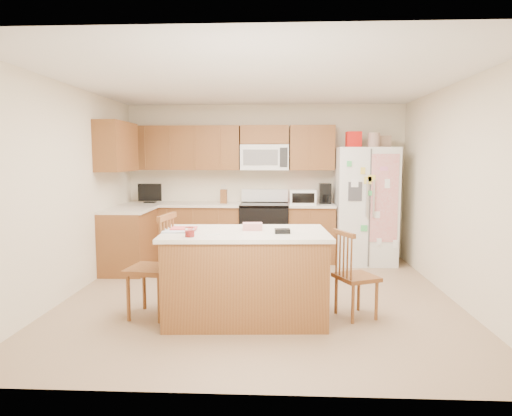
# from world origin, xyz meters

# --- Properties ---
(ground) EXTENTS (4.50, 4.50, 0.00)m
(ground) POSITION_xyz_m (0.00, 0.00, 0.00)
(ground) COLOR #947960
(ground) RESTS_ON ground
(room_shell) EXTENTS (4.60, 4.60, 2.52)m
(room_shell) POSITION_xyz_m (0.00, 0.00, 1.44)
(room_shell) COLOR beige
(room_shell) RESTS_ON ground
(cabinetry) EXTENTS (3.36, 1.56, 2.15)m
(cabinetry) POSITION_xyz_m (-0.98, 1.79, 0.91)
(cabinetry) COLOR brown
(cabinetry) RESTS_ON ground
(stove) EXTENTS (0.76, 0.65, 1.13)m
(stove) POSITION_xyz_m (0.00, 1.94, 0.47)
(stove) COLOR black
(stove) RESTS_ON ground
(refrigerator) EXTENTS (0.90, 0.79, 2.04)m
(refrigerator) POSITION_xyz_m (1.57, 1.87, 0.92)
(refrigerator) COLOR white
(refrigerator) RESTS_ON ground
(island) EXTENTS (1.71, 1.06, 1.00)m
(island) POSITION_xyz_m (-0.11, -0.73, 0.46)
(island) COLOR brown
(island) RESTS_ON ground
(windsor_chair_left) EXTENTS (0.50, 0.52, 1.07)m
(windsor_chair_left) POSITION_xyz_m (-1.07, -0.71, 0.51)
(windsor_chair_left) COLOR brown
(windsor_chair_left) RESTS_ON ground
(windsor_chair_back) EXTENTS (0.40, 0.38, 0.86)m
(windsor_chair_back) POSITION_xyz_m (-0.01, 0.02, 0.41)
(windsor_chair_back) COLOR brown
(windsor_chair_back) RESTS_ON ground
(windsor_chair_right) EXTENTS (0.50, 0.51, 0.91)m
(windsor_chair_right) POSITION_xyz_m (1.01, -0.64, 0.43)
(windsor_chair_right) COLOR brown
(windsor_chair_right) RESTS_ON ground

